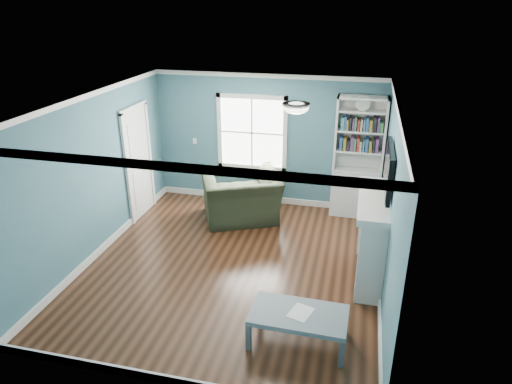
# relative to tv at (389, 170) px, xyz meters

# --- Properties ---
(floor) EXTENTS (5.00, 5.00, 0.00)m
(floor) POSITION_rel_tv_xyz_m (-2.20, -0.20, -1.72)
(floor) COLOR black
(floor) RESTS_ON ground
(room_walls) EXTENTS (5.00, 5.00, 5.00)m
(room_walls) POSITION_rel_tv_xyz_m (-2.20, -0.20, -0.14)
(room_walls) COLOR #376776
(room_walls) RESTS_ON ground
(trim) EXTENTS (4.50, 5.00, 2.60)m
(trim) POSITION_rel_tv_xyz_m (-2.20, -0.20, -0.49)
(trim) COLOR white
(trim) RESTS_ON ground
(window) EXTENTS (1.40, 0.06, 1.50)m
(window) POSITION_rel_tv_xyz_m (-2.50, 2.29, -0.27)
(window) COLOR white
(window) RESTS_ON room_walls
(bookshelf) EXTENTS (0.90, 0.35, 2.31)m
(bookshelf) POSITION_rel_tv_xyz_m (-0.43, 2.10, -0.80)
(bookshelf) COLOR silver
(bookshelf) RESTS_ON ground
(fireplace) EXTENTS (0.44, 1.58, 1.30)m
(fireplace) POSITION_rel_tv_xyz_m (-0.12, 0.00, -1.09)
(fireplace) COLOR black
(fireplace) RESTS_ON ground
(tv) EXTENTS (0.06, 1.10, 0.65)m
(tv) POSITION_rel_tv_xyz_m (0.00, 0.00, 0.00)
(tv) COLOR black
(tv) RESTS_ON fireplace
(door) EXTENTS (0.12, 0.98, 2.17)m
(door) POSITION_rel_tv_xyz_m (-4.42, 1.20, -0.65)
(door) COLOR silver
(door) RESTS_ON ground
(ceiling_fixture) EXTENTS (0.38, 0.38, 0.15)m
(ceiling_fixture) POSITION_rel_tv_xyz_m (-1.30, -0.10, 0.82)
(ceiling_fixture) COLOR white
(ceiling_fixture) RESTS_ON room_walls
(light_switch) EXTENTS (0.08, 0.01, 0.12)m
(light_switch) POSITION_rel_tv_xyz_m (-3.70, 2.28, -0.52)
(light_switch) COLOR white
(light_switch) RESTS_ON room_walls
(recliner) EXTENTS (1.63, 1.39, 1.21)m
(recliner) POSITION_rel_tv_xyz_m (-2.50, 1.40, -1.12)
(recliner) COLOR #212C1B
(recliner) RESTS_ON ground
(coffee_table) EXTENTS (1.18, 0.66, 0.42)m
(coffee_table) POSITION_rel_tv_xyz_m (-0.95, -1.68, -1.36)
(coffee_table) COLOR #474C55
(coffee_table) RESTS_ON ground
(paper_sheet) EXTENTS (0.33, 0.37, 0.00)m
(paper_sheet) POSITION_rel_tv_xyz_m (-0.93, -1.67, -1.30)
(paper_sheet) COLOR white
(paper_sheet) RESTS_ON coffee_table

